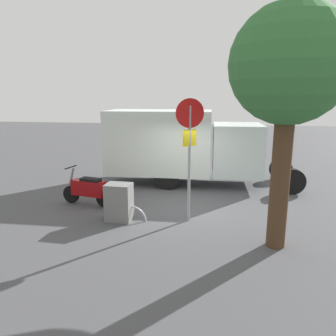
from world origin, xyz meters
name	(u,v)px	position (x,y,z in m)	size (l,w,h in m)	color
ground_plane	(185,208)	(0.00, 0.00, 0.00)	(60.00, 60.00, 0.00)	#47484B
box_truck_near	(184,143)	(0.37, -2.91, 1.58)	(7.35, 2.41, 2.84)	black
motorcycle	(88,189)	(3.04, 0.21, 0.52)	(1.79, 0.67, 1.20)	black
stop_sign	(190,141)	(-0.21, 0.98, 2.22)	(0.71, 0.33, 3.32)	#9E9EA3
street_tree	(289,69)	(-2.34, 2.18, 3.92)	(2.48, 2.48, 5.24)	#47301E
utility_cabinet	(119,202)	(1.69, 1.25, 0.52)	(0.70, 0.53, 1.04)	slate
bike_rack_hoop	(132,220)	(1.34, 1.22, 0.00)	(0.85, 0.85, 0.05)	#B7B7BC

